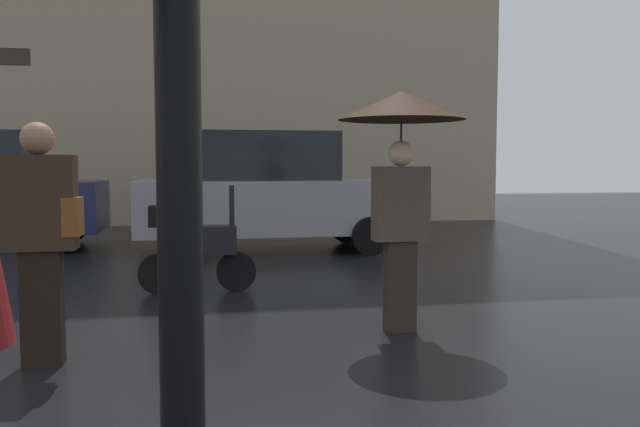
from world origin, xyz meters
TOP-DOWN VIEW (x-y plane):
  - pedestrian_with_umbrella at (1.60, 3.28)m, footprint 1.11×1.11m
  - pedestrian_with_bag at (-1.26, 2.79)m, footprint 0.54×0.24m
  - parked_scooter at (-0.21, 5.40)m, footprint 1.34×0.32m
  - parked_car_left at (1.06, 8.93)m, footprint 4.57×1.84m

SIDE VIEW (x-z plane):
  - parked_scooter at x=-0.21m, z-range -0.06..1.17m
  - pedestrian_with_bag at x=-1.26m, z-range 0.12..1.89m
  - parked_car_left at x=1.06m, z-range 0.00..2.03m
  - pedestrian_with_umbrella at x=1.60m, z-range 0.65..2.76m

